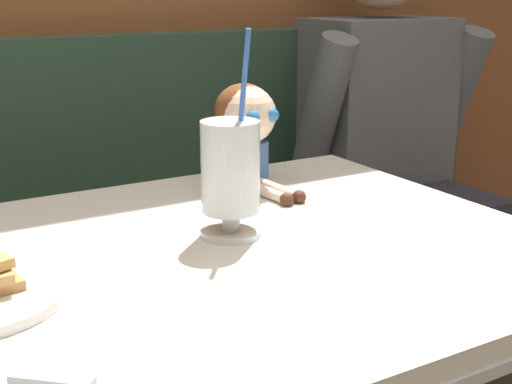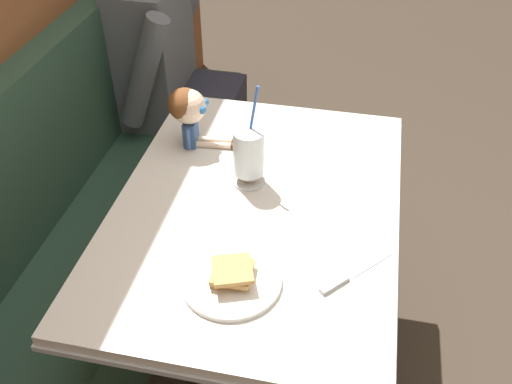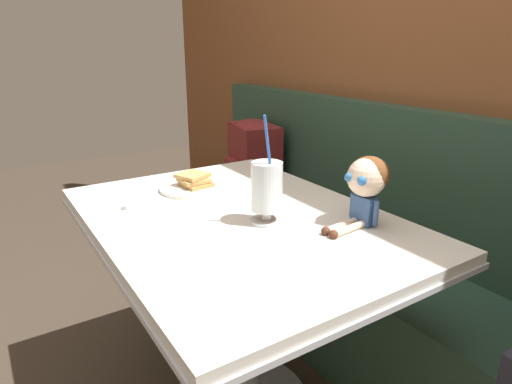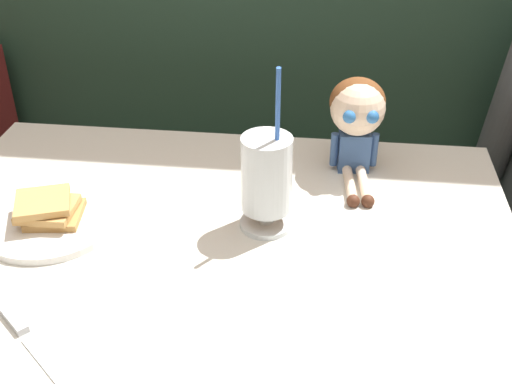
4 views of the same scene
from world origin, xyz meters
TOP-DOWN VIEW (x-y plane):
  - booth_bench at (0.00, 0.81)m, footprint 2.60×0.48m
  - diner_table at (0.00, 0.18)m, footprint 1.11×0.81m
  - milkshake_glass at (0.09, 0.22)m, footprint 0.10×0.10m
  - seated_doll at (0.25, 0.45)m, footprint 0.12×0.22m
  - diner_patron at (0.86, 0.76)m, footprint 0.55×0.48m

SIDE VIEW (x-z plane):
  - booth_bench at x=0.00m, z-range -0.17..0.83m
  - diner_table at x=0.00m, z-range 0.17..0.91m
  - diner_patron at x=0.86m, z-range 0.34..1.15m
  - milkshake_glass at x=0.09m, z-range 0.68..1.00m
  - seated_doll at x=0.25m, z-range 0.77..0.97m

